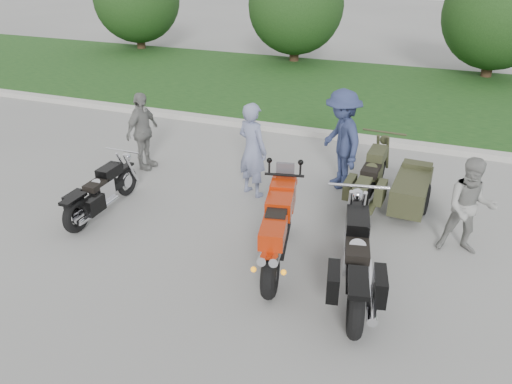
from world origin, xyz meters
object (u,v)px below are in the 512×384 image
(sportbike_red, at_px, (277,228))
(person_grey, at_px, (470,207))
(cruiser_left, at_px, (100,194))
(cruiser_right, at_px, (356,262))
(person_back, at_px, (142,131))
(cruiser_sidecar, at_px, (394,186))
(person_denim, at_px, (341,139))
(person_stripe, at_px, (252,150))

(sportbike_red, distance_m, person_grey, 2.96)
(cruiser_left, distance_m, cruiser_right, 4.69)
(sportbike_red, bearing_deg, person_back, 136.17)
(cruiser_left, height_order, cruiser_sidecar, cruiser_sidecar)
(cruiser_right, distance_m, person_denim, 3.46)
(person_grey, bearing_deg, cruiser_sidecar, 130.56)
(cruiser_right, xyz_separation_m, cruiser_sidecar, (0.17, 2.72, -0.07))
(cruiser_right, relative_size, person_stripe, 1.41)
(cruiser_sidecar, height_order, person_denim, person_denim)
(person_stripe, distance_m, person_denim, 1.75)
(person_back, bearing_deg, sportbike_red, -117.53)
(person_stripe, xyz_separation_m, person_back, (-2.60, 0.32, -0.08))
(person_grey, bearing_deg, person_denim, 136.77)
(person_stripe, bearing_deg, cruiser_left, 61.24)
(sportbike_red, xyz_separation_m, cruiser_right, (1.22, -0.27, -0.13))
(sportbike_red, relative_size, person_stripe, 1.25)
(person_stripe, relative_size, person_grey, 1.15)
(person_denim, height_order, person_back, person_denim)
(cruiser_right, xyz_separation_m, person_stripe, (-2.43, 2.34, 0.40))
(person_stripe, bearing_deg, person_back, 16.42)
(person_denim, bearing_deg, cruiser_left, -90.70)
(sportbike_red, distance_m, cruiser_sidecar, 2.82)
(cruiser_right, relative_size, person_back, 1.55)
(person_grey, xyz_separation_m, person_back, (-6.42, 1.00, 0.04))
(person_denim, bearing_deg, person_back, -117.83)
(person_stripe, xyz_separation_m, person_denim, (1.47, 0.95, 0.07))
(cruiser_sidecar, relative_size, person_denim, 1.24)
(cruiser_left, xyz_separation_m, cruiser_right, (4.65, -0.61, 0.11))
(person_back, bearing_deg, cruiser_left, -164.96)
(sportbike_red, distance_m, person_denim, 3.06)
(sportbike_red, distance_m, cruiser_right, 1.26)
(sportbike_red, distance_m, person_back, 4.50)
(person_stripe, distance_m, person_grey, 3.88)
(person_denim, distance_m, person_back, 4.12)
(cruiser_sidecar, relative_size, person_back, 1.46)
(cruiser_left, relative_size, cruiser_right, 0.80)
(sportbike_red, bearing_deg, cruiser_sidecar, 48.70)
(cruiser_sidecar, xyz_separation_m, person_denim, (-1.13, 0.58, 0.54))
(person_grey, bearing_deg, cruiser_left, -178.48)
(cruiser_left, bearing_deg, cruiser_right, -7.30)
(person_denim, bearing_deg, cruiser_sidecar, 26.23)
(cruiser_left, xyz_separation_m, person_stripe, (2.22, 1.73, 0.51))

